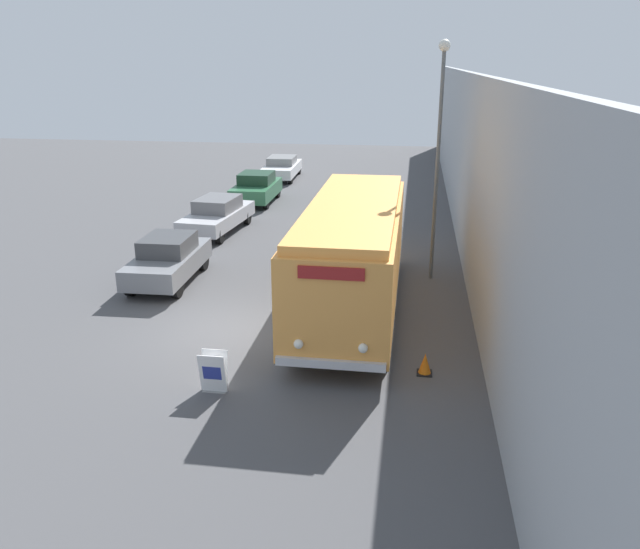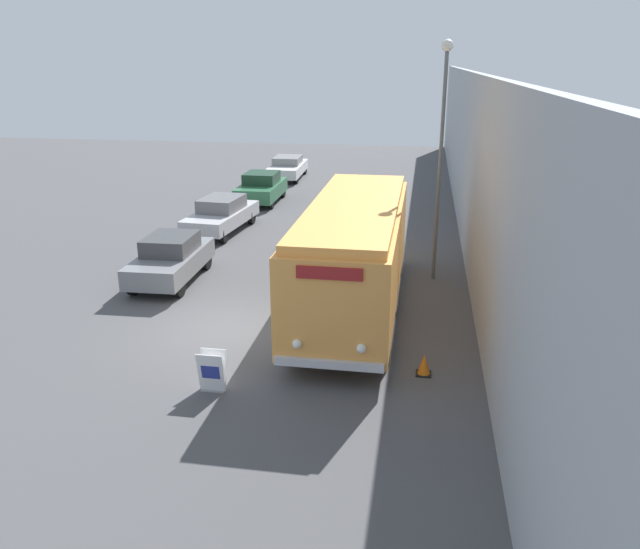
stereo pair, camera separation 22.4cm
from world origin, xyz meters
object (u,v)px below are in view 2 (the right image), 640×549
at_px(vintage_bus, 354,251).
at_px(sign_board, 212,372).
at_px(streetlamp, 442,134).
at_px(parked_car_mid, 221,214).
at_px(traffic_cone, 424,365).
at_px(parked_car_distant, 288,167).
at_px(parked_car_near, 171,259).
at_px(parked_car_far, 261,188).

height_order(vintage_bus, sign_board, vintage_bus).
height_order(streetlamp, parked_car_mid, streetlamp).
distance_m(vintage_bus, traffic_cone, 4.60).
bearing_deg(vintage_bus, parked_car_distant, 107.30).
relative_size(parked_car_mid, traffic_cone, 9.22).
xyz_separation_m(parked_car_near, parked_car_far, (-0.12, 12.44, -0.01)).
bearing_deg(parked_car_mid, sign_board, -68.09).
xyz_separation_m(vintage_bus, parked_car_far, (-6.41, 13.96, -1.06)).
relative_size(sign_board, parked_car_far, 0.23).
distance_m(vintage_bus, streetlamp, 5.00).
bearing_deg(parked_car_distant, parked_car_near, -91.25).
relative_size(streetlamp, parked_car_mid, 1.59).
bearing_deg(sign_board, vintage_bus, 64.31).
xyz_separation_m(streetlamp, traffic_cone, (-0.26, -6.99, -4.58)).
height_order(sign_board, parked_car_mid, parked_car_mid).
relative_size(parked_car_far, traffic_cone, 8.07).
xyz_separation_m(vintage_bus, parked_car_mid, (-6.62, 7.95, -1.06)).
height_order(parked_car_far, traffic_cone, parked_car_far).
bearing_deg(parked_car_near, streetlamp, 9.42).
distance_m(sign_board, parked_car_near, 7.80).
height_order(parked_car_near, parked_car_mid, parked_car_near).
distance_m(sign_board, parked_car_mid, 13.88).
xyz_separation_m(parked_car_near, traffic_cone, (8.40, -5.30, -0.53)).
relative_size(vintage_bus, parked_car_mid, 2.02).
distance_m(parked_car_mid, traffic_cone, 14.63).
xyz_separation_m(streetlamp, parked_car_near, (-8.66, -1.69, -4.05)).
bearing_deg(parked_car_far, parked_car_mid, -92.53).
bearing_deg(parked_car_mid, streetlamp, -22.90).
xyz_separation_m(parked_car_mid, parked_car_far, (0.21, 6.01, 0.00)).
bearing_deg(traffic_cone, parked_car_near, 147.77).
xyz_separation_m(sign_board, parked_car_distant, (-3.99, 26.34, 0.24)).
relative_size(vintage_bus, parked_car_distant, 2.00).
xyz_separation_m(parked_car_far, traffic_cone, (8.52, -17.73, -0.52)).
bearing_deg(parked_car_mid, traffic_cone, -48.43).
relative_size(parked_car_mid, parked_car_distant, 0.99).
relative_size(parked_car_near, parked_car_distant, 0.87).
relative_size(parked_car_near, traffic_cone, 8.08).
relative_size(sign_board, parked_car_near, 0.23).
xyz_separation_m(streetlamp, parked_car_far, (-8.78, 10.75, -4.06)).
bearing_deg(parked_car_mid, vintage_bus, -45.35).
bearing_deg(parked_car_distant, streetlamp, -65.41).
distance_m(parked_car_mid, parked_car_distant, 13.07).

